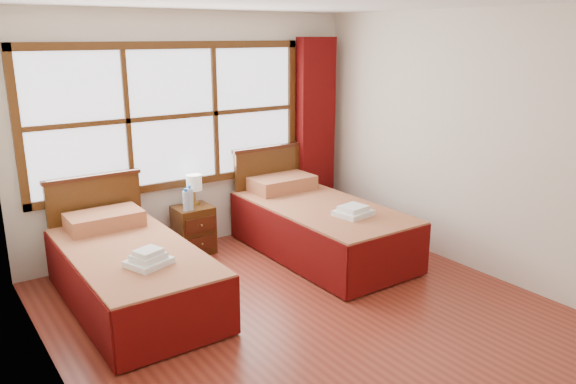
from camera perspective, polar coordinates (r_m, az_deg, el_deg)
floor at (r=4.92m, az=2.82°, el=-12.77°), size 4.50×4.50×0.00m
wall_back at (r=6.34m, az=-9.58°, el=6.00°), size 4.00×0.00×4.00m
wall_left at (r=3.63m, az=-22.80°, el=-2.30°), size 0.00×4.50×4.50m
wall_right at (r=5.87m, az=18.71°, el=4.62°), size 0.00×4.50×4.50m
window at (r=6.18m, az=-11.62°, el=7.52°), size 3.16×0.06×1.56m
curtain at (r=7.07m, az=2.80°, el=6.12°), size 0.50×0.16×2.30m
bed_left at (r=5.25m, az=-15.71°, el=-7.76°), size 1.03×2.05×1.00m
bed_right at (r=6.19m, az=3.06°, el=-3.38°), size 1.09×2.11×1.06m
nightstand at (r=6.30m, az=-9.55°, el=-3.79°), size 0.40×0.40×0.53m
towels_left at (r=4.73m, az=-13.98°, el=-6.61°), size 0.40×0.37×0.14m
towels_right at (r=5.75m, az=6.63°, el=-1.96°), size 0.38×0.35×0.10m
lamp at (r=6.25m, az=-9.53°, el=0.87°), size 0.17×0.17×0.33m
bottle_near at (r=6.07m, az=-10.34°, el=-0.87°), size 0.06×0.06×0.24m
bottle_far at (r=6.09m, az=-9.93°, el=-0.67°), size 0.07×0.07×0.27m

